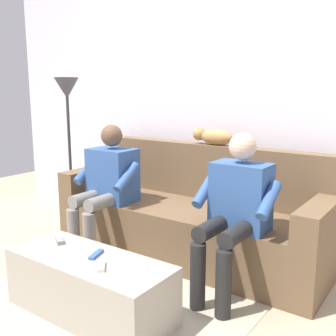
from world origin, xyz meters
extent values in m
plane|color=tan|center=(0.00, 0.60, 0.00)|extent=(8.00, 8.00, 0.00)
cube|color=silver|center=(0.00, -0.62, 1.21)|extent=(5.42, 0.06, 2.42)
cube|color=brown|center=(0.00, 0.00, 0.22)|extent=(1.94, 0.62, 0.43)
cube|color=brown|center=(0.00, -0.38, 0.45)|extent=(2.28, 0.15, 0.90)
cube|color=brown|center=(-1.05, 0.00, 0.32)|extent=(0.17, 0.62, 0.63)
cube|color=brown|center=(1.05, 0.00, 0.32)|extent=(0.17, 0.62, 0.63)
cube|color=#A89E8E|center=(0.00, 1.03, 0.19)|extent=(1.07, 0.43, 0.37)
cube|color=#335693|center=(-0.59, 0.19, 0.66)|extent=(0.38, 0.23, 0.46)
sphere|color=beige|center=(-0.59, 0.19, 1.00)|extent=(0.18, 0.18, 0.18)
cylinder|color=black|center=(-0.68, 0.39, 0.49)|extent=(0.11, 0.40, 0.11)
cylinder|color=black|center=(-0.50, 0.39, 0.49)|extent=(0.11, 0.40, 0.11)
cylinder|color=black|center=(-0.68, 0.59, 0.22)|extent=(0.10, 0.10, 0.43)
cylinder|color=black|center=(-0.50, 0.59, 0.22)|extent=(0.10, 0.10, 0.43)
cylinder|color=#335693|center=(-0.82, 0.27, 0.69)|extent=(0.08, 0.27, 0.22)
cylinder|color=#335693|center=(-0.36, 0.27, 0.69)|extent=(0.08, 0.27, 0.22)
cube|color=#335693|center=(0.59, 0.17, 0.66)|extent=(0.38, 0.27, 0.45)
sphere|color=brown|center=(0.59, 0.17, 0.99)|extent=(0.18, 0.18, 0.18)
cylinder|color=gray|center=(0.50, 0.36, 0.49)|extent=(0.11, 0.38, 0.11)
cylinder|color=gray|center=(0.68, 0.36, 0.49)|extent=(0.11, 0.38, 0.11)
cylinder|color=gray|center=(0.50, 0.55, 0.22)|extent=(0.10, 0.10, 0.43)
cylinder|color=gray|center=(0.68, 0.55, 0.22)|extent=(0.10, 0.10, 0.43)
cylinder|color=#335693|center=(0.36, 0.25, 0.68)|extent=(0.08, 0.27, 0.22)
cylinder|color=#335693|center=(0.82, 0.25, 0.68)|extent=(0.08, 0.27, 0.22)
ellipsoid|color=#B7844C|center=(-0.09, -0.38, 0.97)|extent=(0.30, 0.13, 0.13)
sphere|color=#B7844C|center=(0.08, -0.38, 0.99)|extent=(0.11, 0.11, 0.11)
cone|color=#B7844C|center=(0.08, -0.41, 1.03)|extent=(0.04, 0.04, 0.03)
cone|color=#B7844C|center=(0.08, -0.35, 1.03)|extent=(0.04, 0.04, 0.03)
cylinder|color=#B7844C|center=(-0.30, -0.38, 0.94)|extent=(0.18, 0.03, 0.03)
cube|color=#3860B7|center=(-0.02, 0.98, 0.38)|extent=(0.08, 0.14, 0.02)
cube|color=white|center=(-0.16, 1.09, 0.38)|extent=(0.12, 0.12, 0.02)
cube|color=gray|center=(0.35, 0.96, 0.38)|extent=(0.14, 0.11, 0.03)
cube|color=#B7AD93|center=(0.00, 0.88, 0.00)|extent=(1.77, 1.79, 0.01)
cylinder|color=#2D2D2D|center=(1.47, -0.13, 0.01)|extent=(0.24, 0.24, 0.02)
cylinder|color=#333333|center=(1.47, -0.13, 0.68)|extent=(0.03, 0.03, 1.36)
cone|color=#4C4C51|center=(1.47, -0.13, 1.38)|extent=(0.24, 0.24, 0.21)
camera|label=1|loc=(-1.70, 2.61, 1.37)|focal=42.98mm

